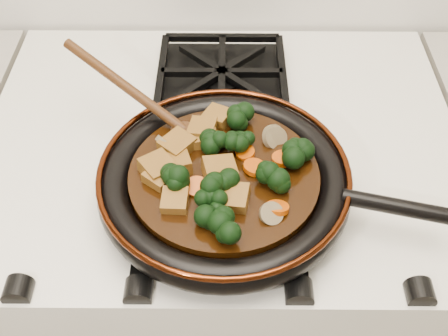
{
  "coord_description": "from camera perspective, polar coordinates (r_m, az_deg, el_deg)",
  "views": [
    {
      "loc": [
        0.01,
        1.05,
        1.52
      ],
      "look_at": [
        0.01,
        1.56,
        0.97
      ],
      "focal_mm": 45.0,
      "sensor_mm": 36.0,
      "label": 1
    }
  ],
  "objects": [
    {
      "name": "stove",
      "position": [
        1.25,
        -0.22,
        -11.93
      ],
      "size": [
        0.76,
        0.6,
        0.9
      ],
      "primitive_type": "cube",
      "color": "white",
      "rests_on": "ground"
    },
    {
      "name": "burner_grate_front",
      "position": [
        0.79,
        -0.41,
        -3.34
      ],
      "size": [
        0.23,
        0.23,
        0.03
      ],
      "primitive_type": null,
      "color": "black",
      "rests_on": "stove"
    },
    {
      "name": "burner_grate_back",
      "position": [
        0.99,
        -0.22,
        9.3
      ],
      "size": [
        0.23,
        0.23,
        0.03
      ],
      "primitive_type": null,
      "color": "black",
      "rests_on": "stove"
    },
    {
      "name": "skillet",
      "position": [
        0.77,
        0.15,
        -1.34
      ],
      "size": [
        0.47,
        0.35,
        0.05
      ],
      "rotation": [
        0.0,
        0.0,
        -0.24
      ],
      "color": "black",
      "rests_on": "burner_grate_front"
    },
    {
      "name": "braising_sauce",
      "position": [
        0.77,
        -0.0,
        -1.06
      ],
      "size": [
        0.26,
        0.26,
        0.02
      ],
      "primitive_type": "cylinder",
      "color": "black",
      "rests_on": "skillet"
    },
    {
      "name": "tofu_cube_0",
      "position": [
        0.72,
        1.13,
        -3.11
      ],
      "size": [
        0.04,
        0.05,
        0.03
      ],
      "primitive_type": "cube",
      "rotation": [
        -0.09,
        -0.1,
        1.4
      ],
      "color": "brown",
      "rests_on": "braising_sauce"
    },
    {
      "name": "tofu_cube_1",
      "position": [
        0.76,
        -6.73,
        -0.03
      ],
      "size": [
        0.06,
        0.06,
        0.03
      ],
      "primitive_type": "cube",
      "rotation": [
        0.07,
        -0.05,
        2.23
      ],
      "color": "brown",
      "rests_on": "braising_sauce"
    },
    {
      "name": "tofu_cube_2",
      "position": [
        0.81,
        -2.2,
        3.77
      ],
      "size": [
        0.05,
        0.05,
        0.03
      ],
      "primitive_type": "cube",
      "rotation": [
        -0.08,
        0.09,
        1.39
      ],
      "color": "brown",
      "rests_on": "braising_sauce"
    },
    {
      "name": "tofu_cube_3",
      "position": [
        0.76,
        -4.82,
        0.37
      ],
      "size": [
        0.05,
        0.05,
        0.03
      ],
      "primitive_type": "cube",
      "rotation": [
        -0.11,
        -0.05,
        0.28
      ],
      "color": "brown",
      "rests_on": "braising_sauce"
    },
    {
      "name": "tofu_cube_4",
      "position": [
        0.79,
        -4.78,
        2.25
      ],
      "size": [
        0.06,
        0.06,
        0.03
      ],
      "primitive_type": "cube",
      "rotation": [
        0.03,
        0.0,
        0.88
      ],
      "color": "brown",
      "rests_on": "braising_sauce"
    },
    {
      "name": "tofu_cube_5",
      "position": [
        0.8,
        -2.03,
        3.1
      ],
      "size": [
        0.04,
        0.04,
        0.02
      ],
      "primitive_type": "cube",
      "rotation": [
        -0.01,
        -0.07,
        0.2
      ],
      "color": "brown",
      "rests_on": "braising_sauce"
    },
    {
      "name": "tofu_cube_6",
      "position": [
        0.83,
        -0.61,
        5.2
      ],
      "size": [
        0.05,
        0.05,
        0.03
      ],
      "primitive_type": "cube",
      "rotation": [
        -0.09,
        0.09,
        2.59
      ],
      "color": "brown",
      "rests_on": "braising_sauce"
    },
    {
      "name": "tofu_cube_7",
      "position": [
        0.75,
        -0.42,
        -0.42
      ],
      "size": [
        0.05,
        0.05,
        0.03
      ],
      "primitive_type": "cube",
      "rotation": [
        0.03,
        0.11,
        0.23
      ],
      "color": "brown",
      "rests_on": "braising_sauce"
    },
    {
      "name": "tofu_cube_8",
      "position": [
        0.72,
        -5.0,
        -3.38
      ],
      "size": [
        0.04,
        0.04,
        0.02
      ],
      "primitive_type": "cube",
      "rotation": [
        -0.04,
        -0.1,
        1.51
      ],
      "color": "brown",
      "rests_on": "braising_sauce"
    },
    {
      "name": "tofu_cube_9",
      "position": [
        0.75,
        -6.58,
        -0.92
      ],
      "size": [
        0.05,
        0.05,
        0.02
      ],
      "primitive_type": "cube",
      "rotation": [
        -0.02,
        -0.09,
        2.51
      ],
      "color": "brown",
      "rests_on": "braising_sauce"
    },
    {
      "name": "broccoli_floret_0",
      "position": [
        0.78,
        -0.88,
        2.54
      ],
      "size": [
        0.07,
        0.07,
        0.08
      ],
      "primitive_type": null,
      "rotation": [
        0.2,
        0.23,
        0.08
      ],
      "color": "black",
      "rests_on": "braising_sauce"
    },
    {
      "name": "broccoli_floret_1",
      "position": [
        0.78,
        1.71,
        2.57
      ],
      "size": [
        0.08,
        0.08,
        0.07
      ],
      "primitive_type": null,
      "rotation": [
        -0.18,
        0.08,
        2.67
      ],
      "color": "black",
      "rests_on": "braising_sauce"
    },
    {
      "name": "broccoli_floret_2",
      "position": [
        0.82,
        1.39,
        4.77
      ],
      "size": [
        0.08,
        0.08,
        0.07
      ],
      "primitive_type": null,
      "rotation": [
        -0.18,
        -0.1,
        1.81
      ],
      "color": "black",
      "rests_on": "braising_sauce"
    },
    {
      "name": "broccoli_floret_3",
      "position": [
        0.77,
        7.77,
        1.24
      ],
      "size": [
        0.09,
        0.08,
        0.06
      ],
      "primitive_type": null,
      "rotation": [
        0.18,
        0.01,
        1.17
      ],
      "color": "black",
      "rests_on": "braising_sauce"
    },
    {
      "name": "broccoli_floret_4",
      "position": [
        0.74,
        5.09,
        -1.14
      ],
      "size": [
        0.09,
        0.08,
        0.08
      ],
      "primitive_type": null,
      "rotation": [
        0.22,
        -0.24,
        1.86
      ],
      "color": "black",
      "rests_on": "braising_sauce"
    },
    {
      "name": "broccoli_floret_5",
      "position": [
        0.69,
        -0.39,
        -6.25
      ],
      "size": [
        0.08,
        0.08,
        0.07
      ],
      "primitive_type": null,
      "rotation": [
        0.24,
        0.06,
        0.31
      ],
      "color": "black",
      "rests_on": "braising_sauce"
    },
    {
      "name": "broccoli_floret_6",
      "position": [
        0.74,
        -5.06,
        -1.23
      ],
      "size": [
        0.07,
        0.07,
        0.07
      ],
      "primitive_type": null,
      "rotation": [
        0.14,
        0.13,
        0.09
      ],
      "color": "black",
      "rests_on": "braising_sauce"
    },
    {
      "name": "broccoli_floret_7",
      "position": [
        0.72,
        -0.34,
        -2.19
      ],
      "size": [
        0.09,
        0.09,
        0.07
      ],
      "primitive_type": null,
      "rotation": [
        0.22,
        -0.09,
        0.9
      ],
      "color": "black",
      "rests_on": "braising_sauce"
    },
    {
      "name": "broccoli_floret_8",
      "position": [
        0.71,
        -1.5,
        -3.64
      ],
      "size": [
        0.08,
        0.08,
        0.06
      ],
      "primitive_type": null,
      "rotation": [
        -0.11,
        0.06,
        0.65
      ],
      "color": "black",
      "rests_on": "braising_sauce"
    },
    {
      "name": "broccoli_floret_9",
      "position": [
        0.7,
        -1.08,
        -5.52
      ],
      "size": [
        0.08,
        0.08,
        0.06
      ],
      "primitive_type": null,
      "rotation": [
        0.03,
        0.17,
        1.95
      ],
      "color": "black",
      "rests_on": "braising_sauce"
    },
    {
      "name": "carrot_coin_0",
      "position": [
        0.72,
        5.45,
        -4.05
      ],
      "size": [
        0.03,
        0.03,
        0.02
      ],
      "primitive_type": "cylinder",
      "rotation": [
        -0.32,
        0.04,
        0.0
      ],
      "color": "#C74705",
      "rests_on": "braising_sauce"
    },
    {
      "name": "carrot_coin_1",
      "position": [
        0.78,
        2.17,
        1.56
      ],
      "size": [
        0.03,
        0.03,
        0.01
      ],
      "primitive_type": "cylinder",
      "rotation": [
        0.07,
        -0.14,
        0.0
      ],
      "color": "#C74705",
      "rests_on": "braising_sauce"
    },
    {
      "name": "carrot_coin_2",
      "position": [
        0.76,
        3.12,
        0.07
      ],
      "size": [
        0.03,
        0.03,
        0.01
      ],
      "primitive_type": "cylinder",
      "rotation": [
        -0.07,
        0.14,
        0.0
      ],
      "color": "#C74705",
      "rests_on": "braising_sauce"
    },
    {
      "name": "carrot_coin_3",
      "position": [
        0.74,
        -2.78,
        -1.94
      ],
      "size": [
        0.03,
        0.03,
        0.01
      ],
      "primitive_type": "cylinder",
      "rotation": [
        0.24,
        0.03,
        0.0
      ],
      "color": "#C74705",
      "rests_on": "braising_sauce"
    },
    {
      "name": "carrot_coin_4",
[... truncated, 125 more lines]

